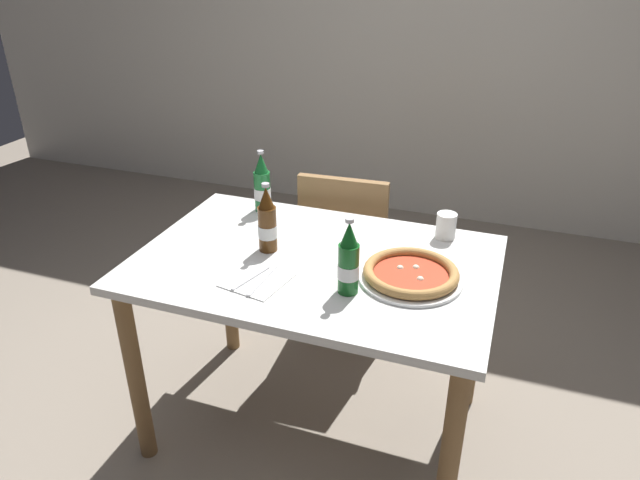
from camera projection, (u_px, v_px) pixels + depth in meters
name	position (u px, v px, depth m)	size (l,w,h in m)	color
ground_plane	(316.00, 425.00, 2.29)	(8.00, 8.00, 0.00)	gray
back_wall_tiled	(439.00, 16.00, 3.53)	(7.00, 0.10, 2.60)	silver
dining_table_main	(315.00, 288.00, 2.00)	(1.20, 0.80, 0.75)	silver
chair_behind_table	(348.00, 247.00, 2.60)	(0.42, 0.42, 0.85)	olive
pizza_margherita_near	(411.00, 274.00, 1.82)	(0.33, 0.33, 0.04)	white
beer_bottle_left	(349.00, 262.00, 1.72)	(0.07, 0.07, 0.25)	#14591E
beer_bottle_center	(267.00, 223.00, 1.96)	(0.07, 0.07, 0.25)	#512D0F
beer_bottle_right	(262.00, 186.00, 2.26)	(0.07, 0.07, 0.25)	#196B2D
napkin_with_cutlery	(257.00, 280.00, 1.82)	(0.21, 0.21, 0.01)	white
paper_cup	(446.00, 226.00, 2.07)	(0.07, 0.07, 0.10)	white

